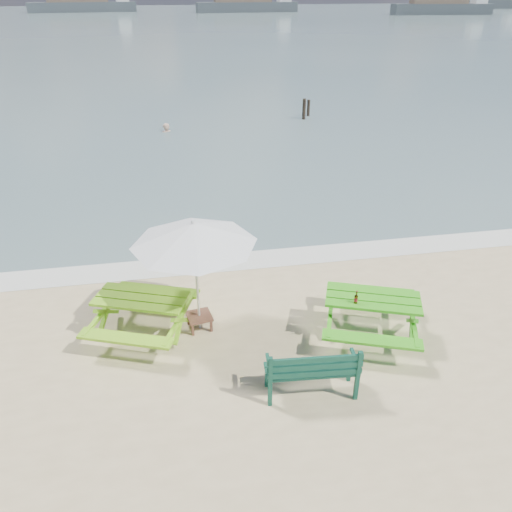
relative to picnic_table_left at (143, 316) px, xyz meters
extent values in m
plane|color=slate|center=(2.23, 82.89, -0.39)|extent=(300.00, 300.00, 0.00)
cube|color=silver|center=(2.23, 2.49, -0.39)|extent=(22.00, 0.90, 0.01)
cube|color=#77B91C|center=(0.00, 0.00, 0.40)|extent=(1.91, 1.38, 0.05)
cube|color=#77B91C|center=(0.29, 0.76, 0.08)|extent=(1.72, 0.91, 0.05)
cube|color=#77B91C|center=(-0.29, -0.76, 0.08)|extent=(1.72, 0.91, 0.05)
cube|color=#77B91C|center=(0.00, 0.00, -0.03)|extent=(1.86, 1.49, 0.74)
cube|color=green|center=(4.30, -0.82, 0.41)|extent=(1.93, 1.39, 0.05)
cube|color=green|center=(4.60, -0.05, 0.08)|extent=(1.75, 0.91, 0.05)
cube|color=green|center=(4.01, -1.59, 0.08)|extent=(1.75, 0.91, 0.05)
cube|color=green|center=(4.30, -0.82, -0.02)|extent=(1.89, 1.51, 0.75)
cube|color=#0E3C2C|center=(2.75, -2.13, 0.08)|extent=(1.56, 0.58, 0.04)
cube|color=#0E3C2C|center=(2.73, -2.37, 0.34)|extent=(1.52, 0.17, 0.39)
cube|color=#0E3C2C|center=(2.75, -2.13, -0.16)|extent=(1.46, 0.64, 0.48)
cube|color=brown|center=(1.07, -0.04, -0.12)|extent=(0.53, 0.53, 0.05)
cube|color=brown|center=(1.07, -0.04, -0.27)|extent=(0.47, 0.47, 0.26)
cylinder|color=silver|center=(1.07, -0.04, 0.72)|extent=(0.05, 0.05, 2.23)
cone|color=silver|center=(1.07, -0.04, 1.69)|extent=(2.67, 2.67, 0.42)
cylinder|color=brown|center=(3.91, -0.93, 0.52)|extent=(0.06, 0.06, 0.15)
cylinder|color=brown|center=(3.91, -0.93, 0.66)|extent=(0.03, 0.03, 0.07)
cylinder|color=maroon|center=(3.91, -0.93, 0.52)|extent=(0.07, 0.07, 0.06)
imported|color=tan|center=(0.74, 15.18, -0.86)|extent=(0.72, 0.62, 1.67)
cylinder|color=black|center=(7.60, 16.31, 0.01)|extent=(0.17, 0.17, 1.21)
cylinder|color=black|center=(8.00, 16.91, -0.09)|extent=(0.15, 0.15, 1.02)
cube|color=#33393D|center=(21.46, 117.79, 0.60)|extent=(23.27, 5.03, 2.20)
cube|color=#33393D|center=(-15.64, 124.95, 0.60)|extent=(24.17, 7.23, 2.20)
cube|color=#33393D|center=(60.59, 101.01, 0.60)|extent=(21.22, 6.08, 2.20)
cube|color=#33393D|center=(83.24, 125.16, 0.60)|extent=(27.58, 6.52, 2.20)
camera|label=1|loc=(0.74, -8.12, 5.64)|focal=35.00mm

